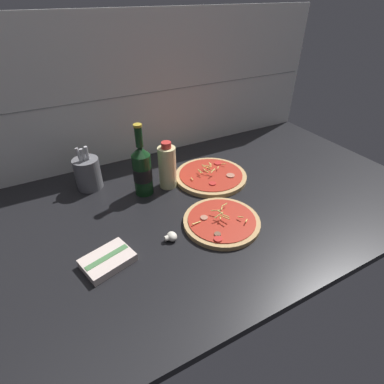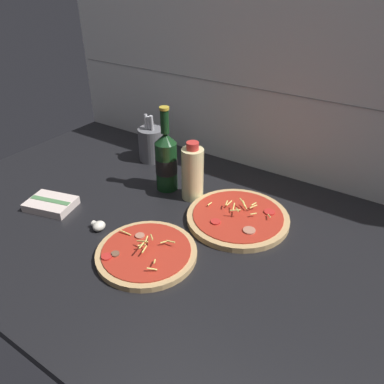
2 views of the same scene
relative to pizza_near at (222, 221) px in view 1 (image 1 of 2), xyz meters
The scene contains 9 objects.
counter_slab 12.22cm from the pizza_near, 80.85° to the left, with size 160.00×90.00×2.50cm.
tile_backsplash 63.27cm from the pizza_near, 88.09° to the left, with size 160.00×1.13×60.00cm.
pizza_near is the anchor object (origin of this frame).
pizza_far 28.13cm from the pizza_near, 65.72° to the left, with size 28.44×28.44×4.59cm.
beer_bottle 33.77cm from the pizza_near, 118.22° to the left, with size 6.77×6.77×26.66cm.
oil_bottle 30.23cm from the pizza_near, 101.24° to the left, with size 6.59×6.59×18.19cm.
mushroom_left 17.45cm from the pizza_near, behind, with size 3.82×3.64×2.55cm.
utensil_crock 53.19cm from the pizza_near, 127.48° to the left, with size 9.42×9.42×17.08cm.
dish_towel 36.80cm from the pizza_near, behind, with size 15.39×12.78×2.56cm.
Camera 1 is at (-45.43, -72.45, 65.73)cm, focal length 28.00 mm.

